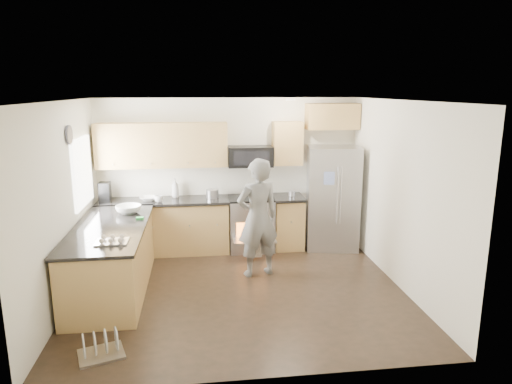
{
  "coord_description": "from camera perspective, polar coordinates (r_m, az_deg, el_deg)",
  "views": [
    {
      "loc": [
        -0.52,
        -5.87,
        2.75
      ],
      "look_at": [
        0.29,
        0.5,
        1.29
      ],
      "focal_mm": 32.0,
      "sensor_mm": 36.0,
      "label": 1
    }
  ],
  "objects": [
    {
      "name": "person",
      "position": [
        6.73,
        0.22,
        -3.25
      ],
      "size": [
        0.74,
        0.59,
        1.78
      ],
      "primitive_type": "imported",
      "rotation": [
        0.0,
        0.0,
        3.42
      ],
      "color": "gray",
      "rests_on": "ground"
    },
    {
      "name": "stove_range",
      "position": [
        7.89,
        -0.64,
        -2.42
      ],
      "size": [
        0.76,
        0.97,
        1.79
      ],
      "color": "#B7B7BC",
      "rests_on": "ground"
    },
    {
      "name": "refrigerator",
      "position": [
        8.04,
        9.55,
        -0.73
      ],
      "size": [
        0.98,
        0.82,
        1.79
      ],
      "rotation": [
        0.0,
        0.0,
        -0.17
      ],
      "color": "#B7B7BC",
      "rests_on": "ground"
    },
    {
      "name": "back_cabinet_run",
      "position": [
        7.83,
        -7.51,
        -0.49
      ],
      "size": [
        4.45,
        0.64,
        2.5
      ],
      "color": "#AD8845",
      "rests_on": "ground"
    },
    {
      "name": "dish_rack",
      "position": [
        5.32,
        -18.83,
        -18.07
      ],
      "size": [
        0.55,
        0.49,
        0.28
      ],
      "rotation": [
        0.0,
        0.0,
        0.31
      ],
      "color": "#B7B7BC",
      "rests_on": "ground"
    },
    {
      "name": "ground",
      "position": [
        6.51,
        -2.0,
        -12.2
      ],
      "size": [
        4.5,
        4.5,
        0.0
      ],
      "primitive_type": "plane",
      "color": "black",
      "rests_on": "ground"
    },
    {
      "name": "room_shell",
      "position": [
        6.01,
        -2.49,
        2.49
      ],
      "size": [
        4.54,
        4.04,
        2.62
      ],
      "color": "white",
      "rests_on": "ground"
    },
    {
      "name": "peninsula",
      "position": [
        6.65,
        -17.56,
        -7.9
      ],
      "size": [
        0.96,
        2.36,
        1.04
      ],
      "color": "#AD8845",
      "rests_on": "ground"
    }
  ]
}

